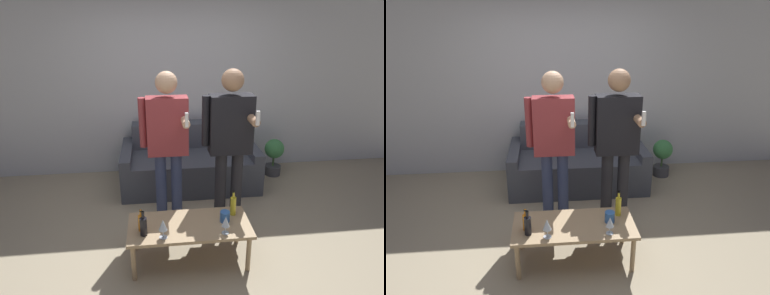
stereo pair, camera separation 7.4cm
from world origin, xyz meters
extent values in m
plane|color=tan|center=(0.00, 0.00, 0.00)|extent=(16.00, 16.00, 0.00)
cube|color=silver|center=(0.00, 1.98, 1.35)|extent=(8.00, 0.06, 2.70)
cube|color=#474C56|center=(0.15, 1.27, 0.23)|extent=(1.55, 0.68, 0.46)
cube|color=#474C56|center=(0.15, 1.74, 0.40)|extent=(1.55, 0.27, 0.81)
cube|color=#474C56|center=(-0.69, 1.40, 0.28)|extent=(0.14, 0.95, 0.57)
cube|color=#474C56|center=(1.00, 1.40, 0.28)|extent=(0.14, 0.95, 0.57)
cube|color=tan|center=(-0.03, -0.19, 0.38)|extent=(1.14, 0.53, 0.03)
cylinder|color=tan|center=(-0.55, -0.40, 0.18)|extent=(0.04, 0.04, 0.37)
cylinder|color=tan|center=(0.49, -0.40, 0.18)|extent=(0.04, 0.04, 0.37)
cylinder|color=tan|center=(-0.55, 0.03, 0.18)|extent=(0.04, 0.04, 0.37)
cylinder|color=tan|center=(0.49, 0.03, 0.18)|extent=(0.04, 0.04, 0.37)
cylinder|color=yellow|center=(0.41, -0.07, 0.49)|extent=(0.06, 0.06, 0.19)
cylinder|color=yellow|center=(0.41, -0.07, 0.62)|extent=(0.02, 0.02, 0.07)
cylinder|color=black|center=(0.41, -0.07, 0.65)|extent=(0.02, 0.02, 0.01)
cylinder|color=orange|center=(-0.47, -0.23, 0.47)|extent=(0.06, 0.06, 0.15)
cylinder|color=orange|center=(-0.47, -0.23, 0.58)|extent=(0.02, 0.02, 0.06)
cylinder|color=black|center=(-0.47, -0.23, 0.60)|extent=(0.03, 0.03, 0.01)
cylinder|color=black|center=(-0.45, -0.30, 0.48)|extent=(0.06, 0.06, 0.17)
cylinder|color=black|center=(-0.45, -0.30, 0.60)|extent=(0.02, 0.02, 0.07)
cylinder|color=black|center=(-0.45, -0.30, 0.63)|extent=(0.03, 0.03, 0.01)
cylinder|color=silver|center=(-0.28, -0.36, 0.40)|extent=(0.07, 0.07, 0.01)
cylinder|color=silver|center=(-0.28, -0.36, 0.44)|extent=(0.01, 0.01, 0.07)
cone|color=silver|center=(-0.28, -0.36, 0.53)|extent=(0.08, 0.08, 0.10)
cylinder|color=silver|center=(0.27, -0.36, 0.40)|extent=(0.07, 0.07, 0.01)
cylinder|color=silver|center=(0.27, -0.36, 0.44)|extent=(0.01, 0.01, 0.07)
cone|color=silver|center=(0.27, -0.36, 0.52)|extent=(0.07, 0.07, 0.09)
cylinder|color=#3366B2|center=(0.31, -0.18, 0.45)|extent=(0.09, 0.09, 0.11)
cylinder|color=navy|center=(-0.27, 0.54, 0.41)|extent=(0.12, 0.12, 0.83)
cylinder|color=navy|center=(-0.09, 0.54, 0.41)|extent=(0.12, 0.12, 0.83)
cube|color=#933338|center=(-0.18, 0.54, 1.14)|extent=(0.43, 0.19, 0.62)
sphere|color=tan|center=(-0.18, 0.54, 1.60)|extent=(0.23, 0.23, 0.23)
cylinder|color=#933338|center=(-0.44, 0.54, 1.18)|extent=(0.08, 0.08, 0.53)
cylinder|color=tan|center=(-0.01, 0.40, 1.23)|extent=(0.08, 0.28, 0.08)
cube|color=white|center=(-0.01, 0.23, 1.29)|extent=(0.03, 0.03, 0.14)
cylinder|color=#232328|center=(0.39, 0.47, 0.42)|extent=(0.13, 0.13, 0.84)
cylinder|color=#232328|center=(0.57, 0.47, 0.42)|extent=(0.13, 0.13, 0.84)
cube|color=black|center=(0.48, 0.47, 1.15)|extent=(0.46, 0.20, 0.63)
sphere|color=#9E7556|center=(0.48, 0.47, 1.62)|extent=(0.23, 0.23, 0.23)
cylinder|color=black|center=(0.21, 0.47, 1.20)|extent=(0.08, 0.08, 0.53)
cylinder|color=#9E7556|center=(0.67, 0.32, 1.25)|extent=(0.08, 0.29, 0.08)
cube|color=white|center=(0.67, 0.15, 1.31)|extent=(0.03, 0.03, 0.14)
cylinder|color=#4C4C51|center=(1.41, 1.57, 0.07)|extent=(0.23, 0.23, 0.14)
cylinder|color=#476B38|center=(1.41, 1.57, 0.23)|extent=(0.03, 0.03, 0.17)
sphere|color=#428E4C|center=(1.41, 1.57, 0.41)|extent=(0.28, 0.28, 0.28)
camera|label=1|loc=(-0.33, -2.89, 2.22)|focal=32.00mm
camera|label=2|loc=(-0.26, -2.90, 2.22)|focal=32.00mm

